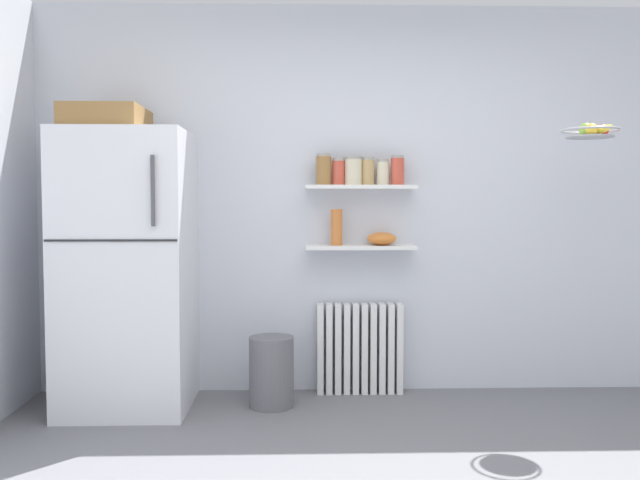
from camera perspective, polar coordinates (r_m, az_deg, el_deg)
ground_plane at (r=3.27m, az=6.55°, el=-19.81°), size 7.04×7.04×0.00m
back_wall at (r=4.55m, az=3.86°, el=3.46°), size 7.04×0.10×2.60m
refrigerator at (r=4.28m, az=-16.25°, el=-2.12°), size 0.76×0.74×1.86m
radiator at (r=4.52m, az=3.43°, el=-9.28°), size 0.57×0.12×0.60m
wall_shelf_lower at (r=4.40m, az=3.50°, el=-0.61°), size 0.73×0.22×0.02m
wall_shelf_upper at (r=4.39m, az=3.51°, el=4.57°), size 0.73×0.22×0.02m
storage_jar_0 at (r=4.38m, az=0.32°, el=6.07°), size 0.10×0.10×0.21m
storage_jar_1 at (r=4.38m, az=1.60°, el=5.88°), size 0.08×0.08×0.18m
storage_jar_2 at (r=4.39m, az=2.88°, el=5.94°), size 0.12×0.12×0.19m
storage_jar_3 at (r=4.40m, az=4.15°, el=5.91°), size 0.08×0.08×0.18m
storage_jar_4 at (r=4.41m, az=5.42°, el=5.82°), size 0.08×0.08×0.17m
storage_jar_5 at (r=4.42m, az=6.68°, el=5.96°), size 0.09×0.09×0.20m
vase at (r=4.38m, az=1.43°, el=1.11°), size 0.08×0.08×0.24m
shelf_bowl at (r=4.41m, az=5.33°, el=0.12°), size 0.19×0.19×0.09m
trash_bin at (r=4.25m, az=-4.20°, el=-11.23°), size 0.28×0.28×0.44m
hanging_fruit_basket at (r=4.27m, az=22.33°, el=8.64°), size 0.33×0.33×0.09m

